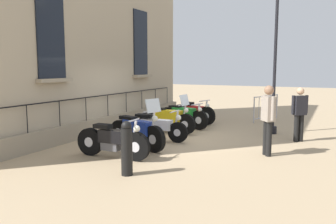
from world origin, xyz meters
TOP-DOWN VIEW (x-y plane):
  - ground_plane at (0.00, 0.00)m, footprint 60.00×60.00m
  - building_facade at (-2.57, 0.00)m, footprint 0.82×11.01m
  - motorcycle_black at (0.05, -2.89)m, footprint 2.02×0.62m
  - motorcycle_blue at (0.03, -1.73)m, footprint 2.06×0.84m
  - motorcycle_white at (0.01, -0.63)m, footprint 2.12×0.62m
  - motorcycle_yellow at (-0.19, 0.61)m, footprint 2.07×0.67m
  - motorcycle_green at (-0.11, 1.76)m, footprint 2.12×0.83m
  - motorcycle_red at (-0.13, 2.81)m, footprint 1.95×0.80m
  - lamppost at (3.01, 2.04)m, footprint 0.39×1.09m
  - crowd_barrier at (2.29, 4.78)m, footprint 0.64×1.81m
  - bollard at (1.09, -3.88)m, footprint 0.23×0.23m
  - pedestrian_standing at (3.38, -0.98)m, footprint 0.39×0.44m
  - pedestrian_walking at (3.92, 1.11)m, footprint 0.44×0.40m

SIDE VIEW (x-z plane):
  - ground_plane at x=0.00m, z-range 0.00..0.00m
  - motorcycle_white at x=0.01m, z-range -0.06..0.87m
  - motorcycle_black at x=0.05m, z-range -0.07..0.91m
  - motorcycle_red at x=-0.13m, z-range -0.04..0.91m
  - motorcycle_green at x=-0.11m, z-range -0.01..0.91m
  - motorcycle_blue at x=0.03m, z-range -0.24..1.16m
  - motorcycle_yellow at x=-0.19m, z-range -0.20..1.12m
  - crowd_barrier at x=2.29m, z-range 0.04..1.09m
  - bollard at x=1.09m, z-range 0.00..1.13m
  - pedestrian_walking at x=3.92m, z-range 0.10..1.71m
  - pedestrian_standing at x=3.38m, z-range 0.12..1.89m
  - building_facade at x=-2.57m, z-range -0.09..8.01m
  - lamppost at x=3.01m, z-range 1.50..6.64m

